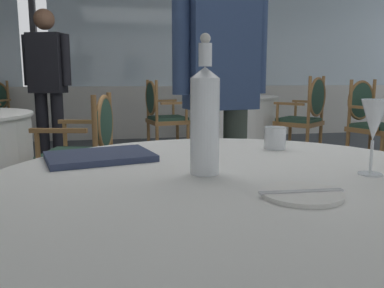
% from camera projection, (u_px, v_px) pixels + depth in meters
% --- Properties ---
extents(ground_plane, '(14.35, 14.35, 0.00)m').
position_uv_depth(ground_plane, '(201.00, 221.00, 2.83)').
color(ground_plane, '#4C5156').
extents(window_wall_far, '(11.04, 0.14, 2.64)m').
position_uv_depth(window_wall_far, '(149.00, 73.00, 6.48)').
color(window_wall_far, silver).
rests_on(window_wall_far, ground_plane).
extents(side_plate, '(0.18, 0.18, 0.01)m').
position_uv_depth(side_plate, '(301.00, 194.00, 0.89)').
color(side_plate, white).
rests_on(side_plate, foreground_table).
extents(butter_knife, '(0.20, 0.03, 0.00)m').
position_uv_depth(butter_knife, '(301.00, 192.00, 0.89)').
color(butter_knife, silver).
rests_on(butter_knife, foreground_table).
extents(water_bottle, '(0.08, 0.08, 0.38)m').
position_uv_depth(water_bottle, '(205.00, 118.00, 1.08)').
color(water_bottle, white).
rests_on(water_bottle, foreground_table).
extents(wine_glass, '(0.07, 0.07, 0.20)m').
position_uv_depth(wine_glass, '(374.00, 122.00, 1.06)').
color(wine_glass, white).
rests_on(wine_glass, foreground_table).
extents(water_tumbler, '(0.08, 0.08, 0.08)m').
position_uv_depth(water_tumbler, '(276.00, 138.00, 1.47)').
color(water_tumbler, white).
rests_on(water_tumbler, foreground_table).
extents(menu_book, '(0.37, 0.30, 0.02)m').
position_uv_depth(menu_book, '(100.00, 156.00, 1.29)').
color(menu_book, '#2D3856').
rests_on(menu_book, foreground_table).
extents(background_table_1, '(1.18, 1.18, 0.75)m').
position_uv_depth(background_table_1, '(233.00, 124.00, 5.40)').
color(background_table_1, white).
rests_on(background_table_1, ground_plane).
extents(dining_chair_1_0, '(0.63, 0.59, 0.96)m').
position_uv_depth(dining_chair_1_0, '(237.00, 105.00, 6.36)').
color(dining_chair_1_0, olive).
rests_on(dining_chair_1_0, ground_plane).
extents(dining_chair_1_1, '(0.54, 0.59, 0.97)m').
position_uv_depth(dining_chair_1_1, '(161.00, 112.00, 5.00)').
color(dining_chair_1_1, olive).
rests_on(dining_chair_1_1, ground_plane).
extents(dining_chair_1_2, '(0.66, 0.65, 1.01)m').
position_uv_depth(dining_chair_1_2, '(307.00, 112.00, 4.73)').
color(dining_chair_1_2, olive).
rests_on(dining_chair_1_2, ground_plane).
extents(dining_chair_2_2, '(0.63, 0.59, 0.98)m').
position_uv_depth(dining_chair_2_2, '(370.00, 118.00, 4.26)').
color(dining_chair_2_2, olive).
rests_on(dining_chair_2_2, ground_plane).
extents(dining_chair_3_0, '(0.55, 0.61, 0.89)m').
position_uv_depth(dining_chair_3_0, '(87.00, 146.00, 2.80)').
color(dining_chair_3_0, olive).
rests_on(dining_chair_3_0, ground_plane).
extents(diner_person_0, '(0.52, 0.26, 1.72)m').
position_uv_depth(diner_person_0, '(221.00, 82.00, 2.10)').
color(diner_person_0, '#424C42').
rests_on(diner_person_0, ground_plane).
extents(diner_person_1, '(0.50, 0.31, 1.70)m').
position_uv_depth(diner_person_1, '(48.00, 80.00, 4.28)').
color(diner_person_1, black).
rests_on(diner_person_1, ground_plane).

